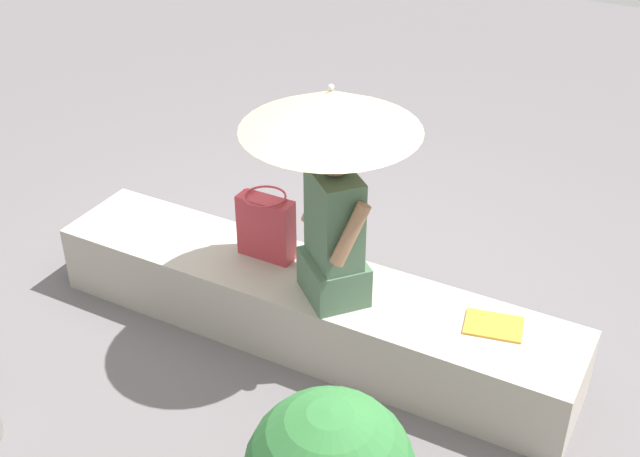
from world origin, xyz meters
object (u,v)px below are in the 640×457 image
(person_seated, at_px, (334,230))
(handbag_black, at_px, (266,226))
(magazine, at_px, (494,325))
(parasol, at_px, (331,110))

(person_seated, bearing_deg, handbag_black, -16.30)
(person_seated, distance_m, handbag_black, 0.54)
(person_seated, xyz_separation_m, handbag_black, (0.49, -0.14, -0.20))
(person_seated, bearing_deg, magazine, -170.39)
(person_seated, relative_size, parasol, 0.81)
(handbag_black, relative_size, magazine, 1.35)
(parasol, bearing_deg, person_seated, 131.39)
(magazine, bearing_deg, person_seated, -2.69)
(person_seated, height_order, parasol, parasol)
(parasol, xyz_separation_m, handbag_black, (0.43, -0.08, -0.80))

